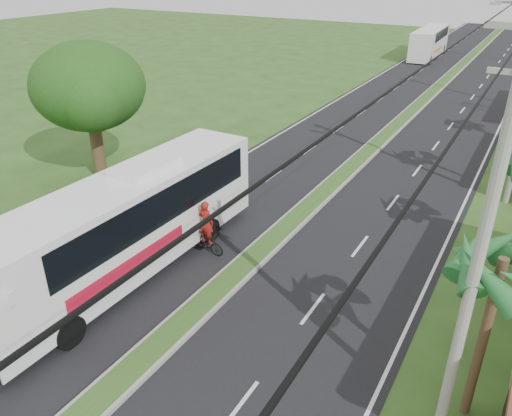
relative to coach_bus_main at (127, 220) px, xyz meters
The scene contains 11 objects.
ground 5.69m from the coach_bus_main, 44.11° to the right, with size 180.00×180.00×0.00m, color #294C1B.
road_asphalt 16.97m from the coach_bus_main, 77.22° to the left, with size 14.00×160.00×0.02m, color black.
median_strip 16.96m from the coach_bus_main, 77.22° to the left, with size 1.20×160.00×0.18m.
lane_edge_left 16.83m from the coach_bus_main, 100.31° to the left, with size 0.12×160.00×0.01m, color silver.
lane_edge_right 19.57m from the coach_bus_main, 57.57° to the left, with size 0.12×160.00×0.01m, color silver.
palm_verge_a 12.95m from the coach_bus_main, ahead, with size 2.40×2.40×5.45m.
shade_tree 10.90m from the coach_bus_main, 142.62° to the left, with size 6.30×6.00×7.54m.
utility_pole_a 12.76m from the coach_bus_main, ahead, with size 1.60×0.28×11.00m.
coach_bus_main is the anchor object (origin of this frame).
coach_bus_far 55.13m from the coach_bus_main, 91.14° to the left, with size 2.99×11.93×3.45m.
motorcyclist 3.44m from the coach_bus_main, 55.82° to the left, with size 1.62×0.46×2.46m.
Camera 1 is at (8.91, -8.45, 11.29)m, focal length 35.00 mm.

